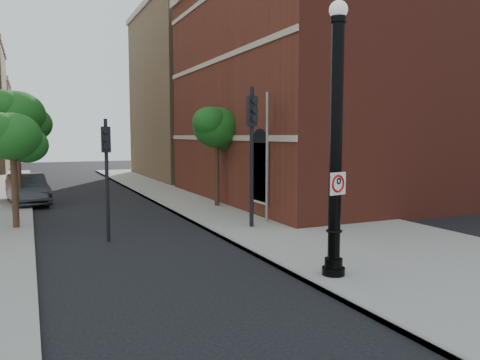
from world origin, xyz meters
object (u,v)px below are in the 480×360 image
no_parking_sign (338,183)px  traffic_signal_left (106,159)px  lamppost (336,154)px  traffic_signal_right (252,134)px  parked_car (27,189)px

no_parking_sign → traffic_signal_left: 8.17m
no_parking_sign → lamppost: bearing=63.8°
traffic_signal_right → no_parking_sign: bearing=-92.6°
lamppost → no_parking_sign: 0.73m
lamppost → traffic_signal_left: size_ratio=1.64×
parked_car → traffic_signal_right: size_ratio=0.89×
parked_car → no_parking_sign: bearing=-75.7°
parked_car → traffic_signal_left: traffic_signal_left is taller
lamppost → traffic_signal_right: bearing=82.5°
no_parking_sign → traffic_signal_right: size_ratio=0.10×
parked_car → traffic_signal_left: (2.51, -10.66, 2.01)m
lamppost → parked_car: lamppost is taller
no_parking_sign → traffic_signal_right: 6.83m
traffic_signal_left → parked_car: bearing=95.6°
traffic_signal_left → traffic_signal_right: traffic_signal_right is taller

